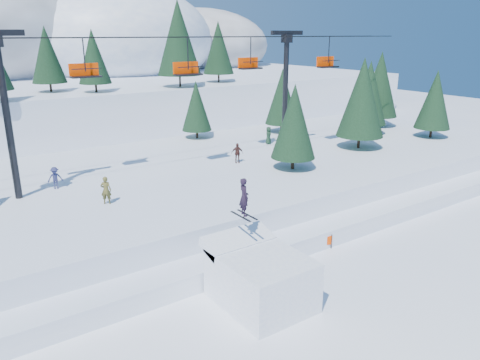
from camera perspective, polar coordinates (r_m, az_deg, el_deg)
ground at (r=22.68m, az=9.29°, el=-16.44°), size 160.00×160.00×0.00m
mid_shelf at (r=35.85m, az=-10.87°, el=-1.26°), size 70.00×22.00×2.50m
berm at (r=27.87m, az=-2.19°, el=-8.09°), size 70.00×6.00×1.10m
jump_kicker at (r=22.99m, az=2.41°, el=-11.67°), size 3.71×5.06×5.95m
chairlift at (r=34.75m, az=-9.64°, el=11.87°), size 46.00×3.21×10.28m
conifer_stand at (r=35.91m, az=-8.63°, el=7.89°), size 61.75×17.18×8.84m
distant_skiers at (r=34.01m, az=-14.25°, el=1.13°), size 31.18×7.98×1.75m
banner_near at (r=28.50m, az=8.71°, el=-7.71°), size 2.79×0.67×0.90m
banner_far at (r=33.36m, az=15.91°, el=-4.37°), size 2.69×1.03×0.90m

